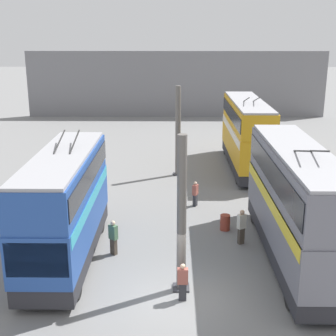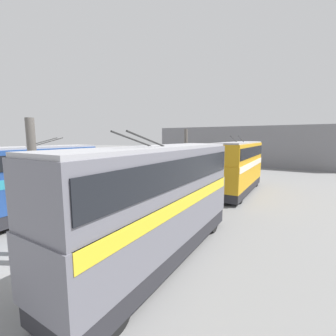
{
  "view_description": "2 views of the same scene",
  "coord_description": "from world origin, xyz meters",
  "px_view_note": "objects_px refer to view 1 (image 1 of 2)",
  "views": [
    {
      "loc": [
        -16.47,
        0.34,
        10.3
      ],
      "look_at": [
        8.79,
        0.63,
        2.8
      ],
      "focal_mm": 50.0,
      "sensor_mm": 36.0,
      "label": 1
    },
    {
      "loc": [
        -4.94,
        -10.57,
        5.64
      ],
      "look_at": [
        10.53,
        -1.35,
        3.2
      ],
      "focal_mm": 24.0,
      "sensor_mm": 36.0,
      "label": 2
    }
  ],
  "objects_px": {
    "bus_right_mid": "(65,201)",
    "person_aisle_foreground": "(183,281)",
    "bus_left_near": "(297,198)",
    "bus_left_far": "(247,130)",
    "oil_drum": "(225,222)",
    "person_by_right_row": "(113,237)",
    "person_aisle_midway": "(195,193)",
    "person_by_left_row": "(242,226)"
  },
  "relations": [
    {
      "from": "bus_right_mid",
      "to": "person_aisle_foreground",
      "type": "bearing_deg",
      "value": -122.85
    },
    {
      "from": "bus_left_near",
      "to": "person_aisle_foreground",
      "type": "relative_size",
      "value": 7.1
    },
    {
      "from": "bus_right_mid",
      "to": "bus_left_near",
      "type": "bearing_deg",
      "value": -89.33
    },
    {
      "from": "bus_left_far",
      "to": "oil_drum",
      "type": "distance_m",
      "value": 12.3
    },
    {
      "from": "bus_left_near",
      "to": "person_aisle_foreground",
      "type": "bearing_deg",
      "value": 124.24
    },
    {
      "from": "bus_left_far",
      "to": "person_aisle_foreground",
      "type": "relative_size",
      "value": 6.94
    },
    {
      "from": "bus_left_near",
      "to": "bus_left_far",
      "type": "relative_size",
      "value": 1.02
    },
    {
      "from": "person_aisle_foreground",
      "to": "oil_drum",
      "type": "xyz_separation_m",
      "value": [
        6.79,
        -2.39,
        -0.41
      ]
    },
    {
      "from": "person_by_right_row",
      "to": "person_aisle_midway",
      "type": "xyz_separation_m",
      "value": [
        6.42,
        -4.16,
        -0.1
      ]
    },
    {
      "from": "bus_left_far",
      "to": "person_aisle_foreground",
      "type": "distance_m",
      "value": 19.33
    },
    {
      "from": "bus_left_far",
      "to": "person_aisle_midway",
      "type": "relative_size",
      "value": 7.09
    },
    {
      "from": "person_aisle_foreground",
      "to": "oil_drum",
      "type": "relative_size",
      "value": 1.88
    },
    {
      "from": "oil_drum",
      "to": "person_aisle_foreground",
      "type": "bearing_deg",
      "value": 160.58
    },
    {
      "from": "person_by_right_row",
      "to": "oil_drum",
      "type": "xyz_separation_m",
      "value": [
        2.89,
        -5.6,
        -0.49
      ]
    },
    {
      "from": "bus_left_near",
      "to": "person_aisle_midway",
      "type": "distance_m",
      "value": 8.29
    },
    {
      "from": "person_by_right_row",
      "to": "person_aisle_midway",
      "type": "bearing_deg",
      "value": 6.23
    },
    {
      "from": "bus_left_far",
      "to": "person_by_right_row",
      "type": "height_order",
      "value": "bus_left_far"
    },
    {
      "from": "bus_left_near",
      "to": "oil_drum",
      "type": "xyz_separation_m",
      "value": [
        3.26,
        2.79,
        -2.58
      ]
    },
    {
      "from": "person_aisle_foreground",
      "to": "person_aisle_midway",
      "type": "xyz_separation_m",
      "value": [
        10.32,
        -0.95,
        -0.02
      ]
    },
    {
      "from": "person_aisle_foreground",
      "to": "oil_drum",
      "type": "distance_m",
      "value": 7.21
    },
    {
      "from": "bus_right_mid",
      "to": "bus_left_far",
      "type": "bearing_deg",
      "value": -34.73
    },
    {
      "from": "person_aisle_foreground",
      "to": "bus_left_near",
      "type": "bearing_deg",
      "value": -56.06
    },
    {
      "from": "person_by_right_row",
      "to": "person_by_left_row",
      "type": "bearing_deg",
      "value": -39.72
    },
    {
      "from": "bus_left_near",
      "to": "person_aisle_midway",
      "type": "bearing_deg",
      "value": 31.93
    },
    {
      "from": "bus_left_far",
      "to": "person_aisle_midway",
      "type": "bearing_deg",
      "value": 152.67
    },
    {
      "from": "bus_left_far",
      "to": "person_by_right_row",
      "type": "xyz_separation_m",
      "value": [
        -14.6,
        8.39,
        -2.05
      ]
    },
    {
      "from": "person_aisle_foreground",
      "to": "oil_drum",
      "type": "height_order",
      "value": "person_aisle_foreground"
    },
    {
      "from": "bus_left_far",
      "to": "person_by_right_row",
      "type": "distance_m",
      "value": 16.96
    },
    {
      "from": "bus_right_mid",
      "to": "person_aisle_midway",
      "type": "height_order",
      "value": "bus_right_mid"
    },
    {
      "from": "person_by_right_row",
      "to": "bus_right_mid",
      "type": "bearing_deg",
      "value": 142.43
    },
    {
      "from": "bus_right_mid",
      "to": "oil_drum",
      "type": "bearing_deg",
      "value": -66.2
    },
    {
      "from": "bus_left_near",
      "to": "bus_right_mid",
      "type": "relative_size",
      "value": 1.19
    },
    {
      "from": "person_aisle_foreground",
      "to": "person_aisle_midway",
      "type": "relative_size",
      "value": 1.02
    },
    {
      "from": "person_by_left_row",
      "to": "bus_left_far",
      "type": "bearing_deg",
      "value": -38.9
    },
    {
      "from": "bus_left_far",
      "to": "person_aisle_foreground",
      "type": "bearing_deg",
      "value": 164.35
    },
    {
      "from": "bus_right_mid",
      "to": "person_aisle_midway",
      "type": "xyz_separation_m",
      "value": [
        6.91,
        -6.23,
        -2.07
      ]
    },
    {
      "from": "person_by_right_row",
      "to": "oil_drum",
      "type": "distance_m",
      "value": 6.32
    },
    {
      "from": "bus_left_far",
      "to": "bus_right_mid",
      "type": "xyz_separation_m",
      "value": [
        -15.09,
        10.46,
        -0.07
      ]
    },
    {
      "from": "bus_left_near",
      "to": "bus_left_far",
      "type": "distance_m",
      "value": 14.97
    },
    {
      "from": "person_by_left_row",
      "to": "bus_right_mid",
      "type": "bearing_deg",
      "value": 71.98
    },
    {
      "from": "bus_left_far",
      "to": "person_by_left_row",
      "type": "bearing_deg",
      "value": 170.79
    },
    {
      "from": "bus_right_mid",
      "to": "person_by_right_row",
      "type": "bearing_deg",
      "value": -76.72
    }
  ]
}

